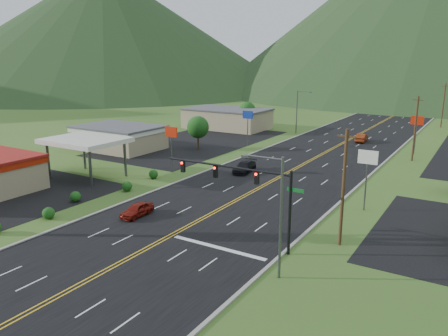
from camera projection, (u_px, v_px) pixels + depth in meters
The scene contains 21 objects.
ground at pixel (60, 296), 29.30m from camera, with size 500.00×500.00×0.00m, color #2A4D1B.
road at pixel (60, 296), 29.30m from camera, with size 20.00×460.00×0.04m, color black.
traffic_signal at pixel (246, 184), 36.27m from camera, with size 13.10×0.43×7.00m.
streetlight_east at pixel (277, 209), 30.62m from camera, with size 3.28×0.25×9.00m.
streetlight_west at pixel (298, 109), 91.81m from camera, with size 3.28×0.25×9.00m.
gas_canopy at pixel (86, 141), 57.46m from camera, with size 10.00×8.00×5.30m.
building_west_mid at pixel (119, 136), 76.39m from camera, with size 14.40×10.40×4.10m.
building_west_far at pixel (227, 118), 99.15m from camera, with size 18.40×11.40×4.50m.
pole_sign_west_a at pixel (171, 137), 59.96m from camera, with size 2.00×0.18×6.40m.
pole_sign_west_b at pixel (248, 118), 78.14m from camera, with size 2.00×0.18×6.40m.
pole_sign_east_a at pixel (367, 163), 44.60m from camera, with size 2.00×0.18×6.40m.
pole_sign_east_b at pixel (417, 124), 71.04m from camera, with size 2.00×0.18×6.40m.
tree_west_a at pixel (198, 127), 75.69m from camera, with size 3.84×3.84×5.82m.
tree_west_b at pixel (247, 110), 100.54m from camera, with size 3.84×3.84×5.82m.
utility_pole_a at pixel (343, 187), 36.07m from camera, with size 1.60×0.28×10.00m.
utility_pole_b at pixel (415, 128), 66.64m from camera, with size 1.60×0.28×10.00m.
utility_pole_c at pixel (443, 105), 99.69m from camera, with size 1.60×0.28×10.00m.
mountain_nw at pixel (106, 29), 220.07m from camera, with size 190.00×190.00×60.00m, color #173417.
car_red_near at pixel (137, 210), 43.87m from camera, with size 1.58×3.93×1.34m, color maroon.
car_dark_mid at pixel (245, 167), 60.89m from camera, with size 2.06×5.07×1.47m, color black.
car_red_far at pixel (362, 138), 83.03m from camera, with size 1.68×4.82×1.59m, color maroon.
Camera 1 is at (23.19, -16.64, 15.47)m, focal length 35.00 mm.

